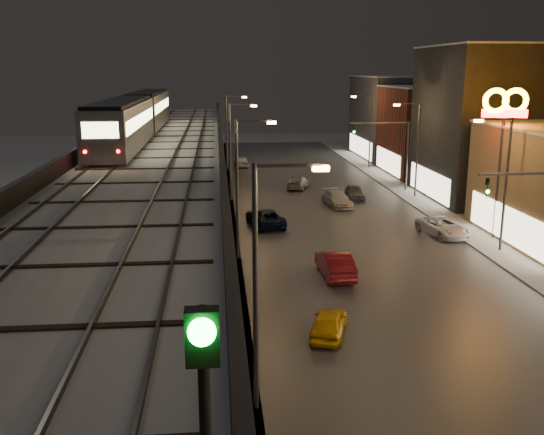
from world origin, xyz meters
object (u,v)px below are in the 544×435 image
subway_train (137,115)px  car_onc_dark (443,228)px  car_onc_red (355,193)px  car_mid_dark (298,183)px  rail_signal (204,394)px  car_far_white (241,162)px  car_onc_white (337,200)px  car_mid_silver (265,218)px  car_taxi (329,324)px  car_near_white (335,265)px

subway_train → car_onc_dark: bearing=-24.4°
car_onc_dark → car_onc_red: bearing=91.8°
subway_train → car_mid_dark: (14.88, 8.64, -7.62)m
rail_signal → car_far_white: (3.19, 70.26, -8.16)m
car_onc_dark → car_onc_white: 12.04m
rail_signal → car_onc_red: bearing=75.3°
subway_train → car_mid_silver: 14.30m
car_taxi → car_onc_dark: size_ratio=0.76×
car_near_white → subway_train: bearing=-56.5°
car_onc_white → car_onc_red: bearing=42.5°
car_mid_silver → car_onc_dark: car_mid_silver is taller
car_taxi → car_onc_dark: car_onc_dark is taller
car_taxi → car_far_white: (-1.93, 50.22, 0.08)m
car_mid_silver → car_mid_dark: (4.65, 15.15, -0.04)m
rail_signal → car_taxi: (5.12, 20.04, -8.24)m
car_near_white → car_mid_silver: (-3.16, 12.10, -0.07)m
car_near_white → car_mid_dark: bearing=-95.3°
car_taxi → car_mid_dark: size_ratio=0.82×
car_mid_silver → car_onc_dark: (12.78, -3.95, -0.03)m
car_mid_silver → car_far_white: car_far_white is taller
car_near_white → car_onc_red: car_near_white is taller
car_onc_dark → car_mid_dark: bearing=99.9°
subway_train → car_far_white: 26.47m
rail_signal → car_mid_silver: (3.83, 40.26, -8.17)m
car_mid_silver → subway_train: bearing=-43.6°
rail_signal → car_near_white: (6.99, 28.17, -8.10)m
car_far_white → subway_train: bearing=64.6°
car_mid_dark → car_far_white: (-5.29, 14.84, 0.05)m
subway_train → car_onc_dark: (23.01, -10.46, -7.61)m
car_near_white → car_onc_dark: bearing=-141.9°
rail_signal → car_onc_dark: 40.76m
car_mid_dark → car_onc_white: (2.35, -8.53, 0.01)m
subway_train → rail_signal: size_ratio=10.81×
car_near_white → car_mid_dark: size_ratio=1.04×
car_mid_dark → car_onc_red: car_onc_red is taller
car_mid_silver → car_onc_red: size_ratio=1.26×
car_mid_silver → car_onc_white: (7.00, 6.61, -0.03)m
car_mid_dark → car_far_white: 15.76m
car_far_white → car_onc_white: size_ratio=0.90×
car_mid_silver → car_mid_dark: bearing=-118.2°
car_taxi → car_onc_white: bearing=-84.0°
car_mid_dark → car_far_white: car_far_white is taller
car_taxi → car_mid_silver: bearing=-68.3°
car_mid_dark → car_onc_dark: (8.13, -19.10, 0.02)m
car_near_white → car_onc_red: 22.28m
car_onc_dark → car_onc_red: (-3.55, 13.29, 0.00)m
car_near_white → car_onc_white: (3.83, 18.71, -0.10)m
car_taxi → car_near_white: car_near_white is taller
rail_signal → car_near_white: 30.13m
car_taxi → car_near_white: (1.87, 8.13, 0.14)m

